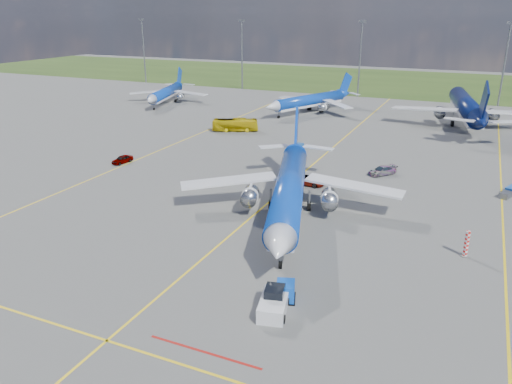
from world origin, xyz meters
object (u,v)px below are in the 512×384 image
at_px(bg_jet_nnw, 309,113).
at_px(main_airliner, 288,217).
at_px(warning_post, 467,244).
at_px(bg_jet_n, 464,124).
at_px(pushback_tug, 274,303).
at_px(apron_bus, 235,125).
at_px(service_car_c, 382,171).
at_px(bg_jet_nw, 167,103).
at_px(baggage_tug_c, 296,148).
at_px(uld_container, 286,291).
at_px(baggage_tug_w, 510,192).
at_px(service_car_b, 309,180).
at_px(service_car_a, 122,159).

bearing_deg(bg_jet_nnw, main_airliner, -50.19).
bearing_deg(warning_post, bg_jet_n, 92.81).
relative_size(pushback_tug, apron_bus, 0.63).
xyz_separation_m(bg_jet_nnw, service_car_c, (27.72, -45.82, 0.72)).
xyz_separation_m(bg_jet_nw, baggage_tug_c, (52.02, -33.66, 0.49)).
height_order(bg_jet_nnw, bg_jet_n, bg_jet_n).
distance_m(uld_container, apron_bus, 69.40).
bearing_deg(bg_jet_n, service_car_c, 67.80).
bearing_deg(service_car_c, baggage_tug_w, 35.12).
distance_m(apron_bus, service_car_c, 40.44).
bearing_deg(main_airliner, bg_jet_nnw, 89.08).
distance_m(bg_jet_n, baggage_tug_c, 47.96).
height_order(bg_jet_nw, service_car_b, bg_jet_nw).
bearing_deg(apron_bus, bg_jet_nnw, -41.16).
xyz_separation_m(bg_jet_nnw, apron_bus, (-8.30, -27.44, 1.42)).
relative_size(pushback_tug, uld_container, 3.07).
bearing_deg(baggage_tug_w, service_car_a, -148.38).
bearing_deg(bg_jet_nnw, baggage_tug_c, -51.87).
distance_m(service_car_a, service_car_c, 44.84).
distance_m(service_car_b, service_car_c, 13.56).
relative_size(baggage_tug_w, baggage_tug_c, 1.03).
relative_size(pushback_tug, service_car_a, 1.57).
relative_size(main_airliner, uld_container, 20.18).
distance_m(bg_jet_nw, main_airliner, 90.13).
bearing_deg(service_car_c, bg_jet_n, 119.01).
relative_size(bg_jet_nw, apron_bus, 3.22).
bearing_deg(service_car_a, service_car_c, 25.18).
distance_m(pushback_tug, baggage_tug_c, 55.08).
distance_m(warning_post, bg_jet_nw, 107.83).
xyz_separation_m(warning_post, main_airliner, (-21.63, 2.55, -1.50)).
relative_size(bg_jet_nw, service_car_c, 6.62).
bearing_deg(bg_jet_nw, baggage_tug_w, -42.25).
bearing_deg(warning_post, service_car_a, 166.75).
distance_m(bg_jet_n, uld_container, 89.52).
xyz_separation_m(bg_jet_nw, service_car_c, (70.10, -42.21, 0.72)).
relative_size(warning_post, service_car_a, 0.74).
height_order(service_car_c, baggage_tug_c, service_car_c).
height_order(uld_container, apron_bus, apron_bus).
bearing_deg(service_car_b, warning_post, -119.16).
bearing_deg(warning_post, service_car_c, 118.57).
relative_size(bg_jet_n, baggage_tug_c, 9.83).
distance_m(bg_jet_nw, service_car_b, 79.87).
distance_m(bg_jet_nnw, apron_bus, 28.71).
xyz_separation_m(main_airliner, service_car_b, (-1.66, 13.16, 0.72)).
height_order(bg_jet_n, apron_bus, bg_jet_n).
height_order(main_airliner, baggage_tug_w, main_airliner).
bearing_deg(bg_jet_n, pushback_tug, 72.84).
bearing_deg(bg_jet_n, baggage_tug_w, 90.04).
bearing_deg(service_car_c, uld_container, -50.17).
bearing_deg(service_car_c, main_airliner, -67.46).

